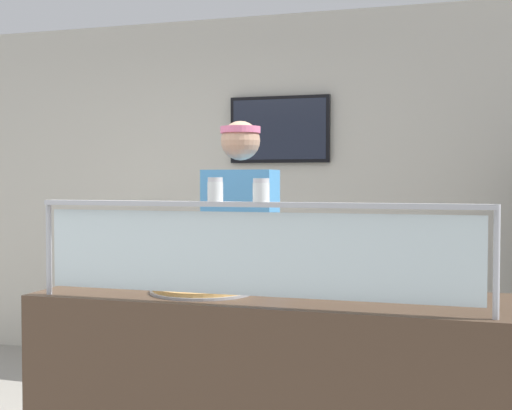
{
  "coord_description": "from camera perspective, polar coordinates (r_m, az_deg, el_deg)",
  "views": [
    {
      "loc": [
        1.84,
        -2.53,
        1.45
      ],
      "look_at": [
        0.94,
        0.37,
        1.34
      ],
      "focal_mm": 48.61,
      "sensor_mm": 36.0,
      "label": 1
    }
  ],
  "objects": [
    {
      "name": "pepper_flake_shaker",
      "position": [
        2.7,
        0.43,
        1.1
      ],
      "size": [
        0.07,
        0.07,
        0.09
      ],
      "color": "white",
      "rests_on": "sneeze_guard"
    },
    {
      "name": "pizza_tray",
      "position": [
        3.09,
        -4.44,
        -6.87
      ],
      "size": [
        0.46,
        0.46,
        0.04
      ],
      "color": "#9EA0A8",
      "rests_on": "serving_counter"
    },
    {
      "name": "sneeze_guard",
      "position": [
        2.73,
        -0.45,
        -2.83
      ],
      "size": [
        1.86,
        0.06,
        0.41
      ],
      "color": "#B2B5BC",
      "rests_on": "serving_counter"
    },
    {
      "name": "shop_rear_unit",
      "position": [
        5.21,
        7.97,
        1.07
      ],
      "size": [
        6.43,
        0.13,
        2.7
      ],
      "color": "beige",
      "rests_on": "ground"
    },
    {
      "name": "serving_counter",
      "position": [
        3.14,
        1.14,
        -15.97
      ],
      "size": [
        2.03,
        0.67,
        0.95
      ],
      "primitive_type": "cube",
      "color": "#4C3828",
      "rests_on": "ground"
    },
    {
      "name": "parmesan_shaker",
      "position": [
        2.77,
        -3.37,
        1.16
      ],
      "size": [
        0.06,
        0.06,
        0.1
      ],
      "color": "white",
      "rests_on": "sneeze_guard"
    },
    {
      "name": "pizza_server",
      "position": [
        3.05,
        -3.97,
        -6.55
      ],
      "size": [
        0.13,
        0.29,
        0.01
      ],
      "primitive_type": "cube",
      "rotation": [
        0.0,
        0.0,
        0.19
      ],
      "color": "#ADAFB7",
      "rests_on": "pizza_tray"
    },
    {
      "name": "prep_shelf",
      "position": [
        5.35,
        -10.5,
        -8.6
      ],
      "size": [
        0.7,
        0.55,
        0.92
      ],
      "primitive_type": "cube",
      "color": "#B7BABF",
      "rests_on": "ground"
    },
    {
      "name": "pizza_box_stack",
      "position": [
        5.28,
        -10.6,
        -2.97
      ],
      "size": [
        0.47,
        0.47,
        0.14
      ],
      "color": "silver",
      "rests_on": "prep_shelf"
    },
    {
      "name": "worker_figure",
      "position": [
        3.71,
        -1.24,
        -4.74
      ],
      "size": [
        0.41,
        0.5,
        1.76
      ],
      "color": "#23232D",
      "rests_on": "ground"
    }
  ]
}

